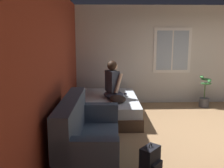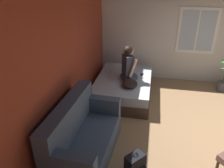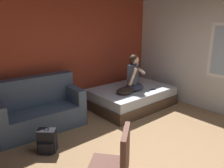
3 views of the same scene
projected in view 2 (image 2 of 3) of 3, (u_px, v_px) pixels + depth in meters
name	position (u px, v px, depth m)	size (l,w,h in m)	color
wall_back_accent	(68.00, 61.00, 4.24)	(10.06, 0.16, 2.70)	#993823
wall_side_with_window	(211.00, 36.00, 5.99)	(0.19, 7.52, 2.70)	silver
bed	(124.00, 87.00, 5.70)	(2.07, 1.41, 0.48)	#4C3828
couch	(83.00, 138.00, 3.67)	(1.74, 0.90, 1.04)	#47566B
person_seated	(129.00, 66.00, 5.37)	(0.67, 0.63, 0.88)	#383D51
backpack	(135.00, 166.00, 3.38)	(0.35, 0.35, 0.46)	black
throw_pillow	(130.00, 84.00, 5.15)	(0.48, 0.36, 0.14)	#2D231E
cell_phone	(142.00, 75.00, 5.78)	(0.07, 0.14, 0.01)	black
potted_plant	(223.00, 80.00, 5.89)	(0.39, 0.37, 0.85)	#4C4C51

